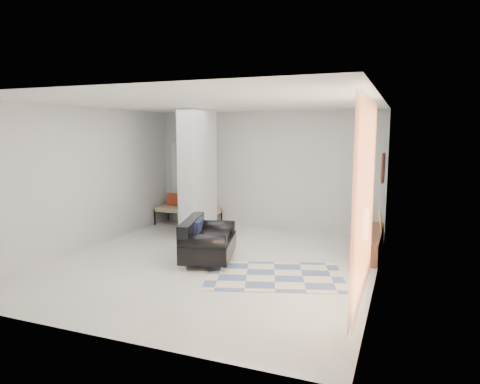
% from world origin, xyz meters
% --- Properties ---
extents(floor, '(6.00, 6.00, 0.00)m').
position_xyz_m(floor, '(0.00, 0.00, 0.00)').
color(floor, beige).
rests_on(floor, ground).
extents(ceiling, '(6.00, 6.00, 0.00)m').
position_xyz_m(ceiling, '(0.00, 0.00, 2.80)').
color(ceiling, white).
rests_on(ceiling, wall_back).
extents(wall_back, '(6.00, 0.00, 6.00)m').
position_xyz_m(wall_back, '(0.00, 3.00, 1.40)').
color(wall_back, '#BBBEC0').
rests_on(wall_back, ground).
extents(wall_front, '(6.00, 0.00, 6.00)m').
position_xyz_m(wall_front, '(0.00, -3.00, 1.40)').
color(wall_front, '#BBBEC0').
rests_on(wall_front, ground).
extents(wall_left, '(0.00, 6.00, 6.00)m').
position_xyz_m(wall_left, '(-2.75, 0.00, 1.40)').
color(wall_left, '#BBBEC0').
rests_on(wall_left, ground).
extents(wall_right, '(0.00, 6.00, 6.00)m').
position_xyz_m(wall_right, '(2.75, 0.00, 1.40)').
color(wall_right, '#BBBEC0').
rests_on(wall_right, ground).
extents(partition_column, '(0.35, 1.20, 2.80)m').
position_xyz_m(partition_column, '(-1.10, 1.60, 1.40)').
color(partition_column, '#B2B7BA').
rests_on(partition_column, floor).
extents(hallway_door, '(0.85, 0.06, 2.04)m').
position_xyz_m(hallway_door, '(-2.10, 2.96, 1.02)').
color(hallway_door, silver).
rests_on(hallway_door, floor).
extents(curtain, '(0.00, 2.55, 2.55)m').
position_xyz_m(curtain, '(2.67, -1.15, 1.45)').
color(curtain, '#D26937').
rests_on(curtain, wall_right).
extents(wall_art, '(0.04, 0.45, 0.55)m').
position_xyz_m(wall_art, '(2.72, 1.70, 1.65)').
color(wall_art, '#36180E').
rests_on(wall_art, wall_right).
extents(media_console, '(0.45, 2.02, 0.80)m').
position_xyz_m(media_console, '(2.52, 1.70, 0.20)').
color(media_console, brown).
rests_on(media_console, floor).
extents(loveseat, '(1.17, 1.59, 0.76)m').
position_xyz_m(loveseat, '(-0.20, 0.10, 0.36)').
color(loveseat, silver).
rests_on(loveseat, floor).
extents(daybed, '(1.59, 0.69, 0.77)m').
position_xyz_m(daybed, '(-1.93, 2.63, 0.42)').
color(daybed, black).
rests_on(daybed, floor).
extents(area_rug, '(2.53, 2.05, 0.01)m').
position_xyz_m(area_rug, '(1.22, -0.29, 0.01)').
color(area_rug, beige).
rests_on(area_rug, floor).
extents(cylinder_lamp, '(0.10, 0.10, 0.54)m').
position_xyz_m(cylinder_lamp, '(2.50, 1.13, 0.67)').
color(cylinder_lamp, beige).
rests_on(cylinder_lamp, media_console).
extents(bronze_figurine, '(0.14, 0.14, 0.27)m').
position_xyz_m(bronze_figurine, '(2.47, 2.29, 0.53)').
color(bronze_figurine, '#311F16').
rests_on(bronze_figurine, media_console).
extents(vase, '(0.21, 0.21, 0.20)m').
position_xyz_m(vase, '(2.47, 1.50, 0.50)').
color(vase, white).
rests_on(vase, media_console).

